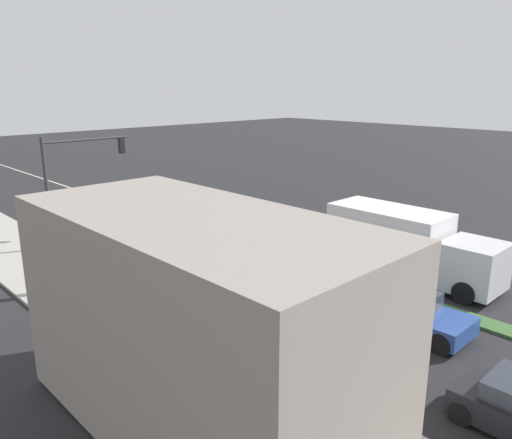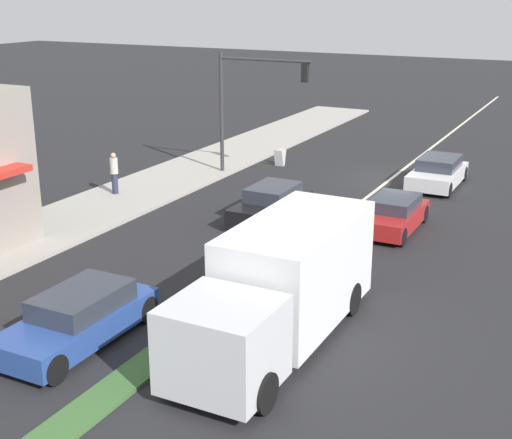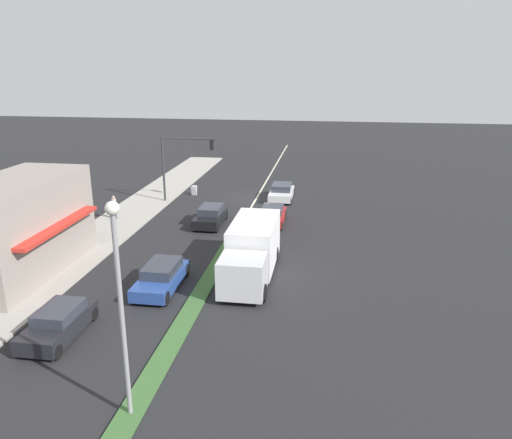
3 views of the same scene
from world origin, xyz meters
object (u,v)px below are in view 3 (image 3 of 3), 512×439
(street_lamp, at_px, (119,285))
(delivery_truck, at_px, (252,250))
(coupe_blue, at_px, (161,277))
(van_white, at_px, (282,192))
(warning_aframe_sign, at_px, (194,191))
(traffic_signal_main, at_px, (179,157))
(sedan_dark, at_px, (59,323))
(suv_black, at_px, (211,216))
(pedestrian, at_px, (114,207))
(hatchback_red, at_px, (272,215))

(street_lamp, bearing_deg, delivery_truck, -100.27)
(coupe_blue, xyz_separation_m, van_white, (-4.40, -18.85, -0.02))
(warning_aframe_sign, xyz_separation_m, van_white, (-7.89, 0.22, 0.21))
(warning_aframe_sign, bearing_deg, traffic_signal_main, 80.10)
(delivery_truck, relative_size, sedan_dark, 1.87)
(traffic_signal_main, xyz_separation_m, suv_black, (-3.92, 5.63, -3.25))
(pedestrian, bearing_deg, delivery_truck, 144.28)
(warning_aframe_sign, bearing_deg, pedestrian, 64.16)
(warning_aframe_sign, bearing_deg, street_lamp, 101.20)
(delivery_truck, distance_m, hatchback_red, 9.58)
(street_lamp, distance_m, suv_black, 21.12)
(warning_aframe_sign, bearing_deg, hatchback_red, 138.19)
(pedestrian, relative_size, coupe_blue, 0.40)
(van_white, bearing_deg, hatchback_red, 90.00)
(traffic_signal_main, height_order, suv_black, traffic_signal_main)
(street_lamp, bearing_deg, suv_black, -83.90)
(pedestrian, bearing_deg, traffic_signal_main, -121.94)
(hatchback_red, relative_size, suv_black, 0.97)
(pedestrian, bearing_deg, sedan_dark, 105.83)
(warning_aframe_sign, xyz_separation_m, coupe_blue, (-3.49, 19.06, 0.23))
(traffic_signal_main, height_order, warning_aframe_sign, traffic_signal_main)
(coupe_blue, bearing_deg, delivery_truck, -150.65)
(delivery_truck, bearing_deg, pedestrian, -35.72)
(pedestrian, relative_size, hatchback_red, 0.46)
(warning_aframe_sign, xyz_separation_m, delivery_truck, (-7.89, 16.59, 1.04))
(street_lamp, xyz_separation_m, delivery_truck, (-2.20, -12.14, -3.31))
(warning_aframe_sign, distance_m, coupe_blue, 19.38)
(traffic_signal_main, bearing_deg, sedan_dark, 92.95)
(street_lamp, distance_m, van_white, 28.90)
(hatchback_red, distance_m, suv_black, 4.53)
(street_lamp, bearing_deg, hatchback_red, -95.79)
(street_lamp, relative_size, coupe_blue, 1.65)
(traffic_signal_main, distance_m, hatchback_red, 10.04)
(warning_aframe_sign, height_order, delivery_truck, delivery_truck)
(sedan_dark, bearing_deg, street_lamp, 138.75)
(coupe_blue, relative_size, van_white, 1.10)
(van_white, distance_m, sedan_dark, 25.18)
(pedestrian, relative_size, suv_black, 0.45)
(van_white, relative_size, suv_black, 1.03)
(traffic_signal_main, relative_size, van_white, 1.39)
(street_lamp, relative_size, van_white, 1.83)
(street_lamp, height_order, van_white, street_lamp)
(suv_black, relative_size, sedan_dark, 0.98)
(van_white, bearing_deg, traffic_signal_main, 15.40)
(van_white, relative_size, hatchback_red, 1.06)
(van_white, distance_m, suv_black, 9.06)
(warning_aframe_sign, relative_size, van_white, 0.21)
(coupe_blue, relative_size, suv_black, 1.13)
(street_lamp, xyz_separation_m, warning_aframe_sign, (5.69, -28.73, -4.35))
(coupe_blue, height_order, suv_black, suv_black)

